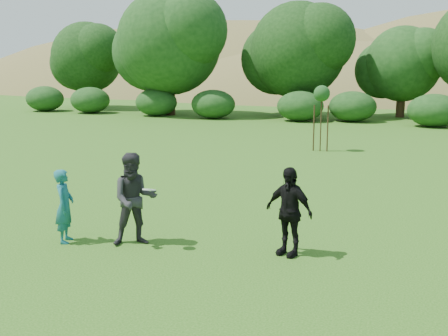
% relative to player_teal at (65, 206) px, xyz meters
% --- Properties ---
extents(ground, '(120.00, 120.00, 0.00)m').
position_rel_player_teal_xyz_m(ground, '(2.25, 0.76, -0.79)').
color(ground, '#19470C').
rests_on(ground, ground).
extents(player_teal, '(0.56, 0.68, 1.59)m').
position_rel_player_teal_xyz_m(player_teal, '(0.00, 0.00, 0.00)').
color(player_teal, '#175D67').
rests_on(player_teal, ground).
extents(player_grey, '(1.21, 1.14, 1.97)m').
position_rel_player_teal_xyz_m(player_grey, '(1.49, 0.37, 0.19)').
color(player_grey, '#2A292C').
rests_on(player_grey, ground).
extents(player_black, '(1.14, 0.77, 1.80)m').
position_rel_player_teal_xyz_m(player_black, '(4.69, 0.83, 0.11)').
color(player_black, black).
rests_on(player_black, ground).
extents(frisbee, '(0.27, 0.27, 0.08)m').
position_rel_player_teal_xyz_m(frisbee, '(1.94, 0.18, 0.47)').
color(frisbee, white).
rests_on(frisbee, ground).
extents(sapling, '(0.70, 0.70, 2.85)m').
position_rel_player_teal_xyz_m(sapling, '(2.80, 14.45, 1.62)').
color(sapling, '#352515').
rests_on(sapling, ground).
extents(hillside, '(150.00, 72.00, 52.00)m').
position_rel_player_teal_xyz_m(hillside, '(1.69, 69.21, -12.77)').
color(hillside, olive).
rests_on(hillside, ground).
extents(tree_row, '(53.92, 10.38, 9.62)m').
position_rel_player_teal_xyz_m(tree_row, '(5.48, 29.45, 4.08)').
color(tree_row, '#3A2616').
rests_on(tree_row, ground).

